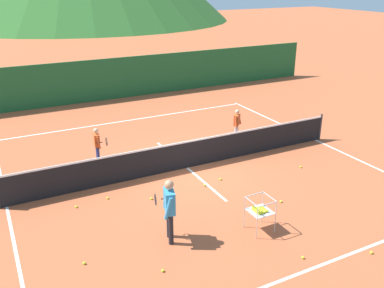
{
  "coord_description": "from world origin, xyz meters",
  "views": [
    {
      "loc": [
        -5.74,
        -11.55,
        6.04
      ],
      "look_at": [
        0.18,
        -0.01,
        0.84
      ],
      "focal_mm": 39.3,
      "sensor_mm": 36.0,
      "label": 1
    }
  ],
  "objects_px": {
    "tennis_ball_7": "(108,198)",
    "student_0": "(97,142)",
    "student_1": "(237,122)",
    "tennis_ball_5": "(163,271)",
    "tennis_ball_8": "(84,263)",
    "tennis_ball_2": "(76,207)",
    "ball_cart": "(260,210)",
    "tennis_ball_10": "(221,179)",
    "tennis_ball_0": "(205,185)",
    "tennis_net": "(187,154)",
    "instructor": "(169,205)",
    "tennis_ball_1": "(371,253)",
    "tennis_ball_4": "(303,257)",
    "tennis_ball_6": "(281,201)",
    "tennis_ball_11": "(151,199)",
    "tennis_ball_9": "(301,167)"
  },
  "relations": [
    {
      "from": "tennis_ball_1",
      "to": "tennis_ball_5",
      "type": "distance_m",
      "value": 4.88
    },
    {
      "from": "tennis_ball_5",
      "to": "tennis_ball_7",
      "type": "distance_m",
      "value": 3.72
    },
    {
      "from": "tennis_ball_6",
      "to": "tennis_ball_9",
      "type": "bearing_deg",
      "value": 37.12
    },
    {
      "from": "tennis_ball_11",
      "to": "tennis_ball_0",
      "type": "bearing_deg",
      "value": 0.95
    },
    {
      "from": "tennis_ball_1",
      "to": "tennis_ball_10",
      "type": "bearing_deg",
      "value": 103.63
    },
    {
      "from": "instructor",
      "to": "tennis_ball_7",
      "type": "relative_size",
      "value": 24.08
    },
    {
      "from": "tennis_ball_7",
      "to": "student_0",
      "type": "bearing_deg",
      "value": 79.78
    },
    {
      "from": "tennis_net",
      "to": "tennis_ball_4",
      "type": "height_order",
      "value": "tennis_net"
    },
    {
      "from": "tennis_ball_11",
      "to": "tennis_net",
      "type": "bearing_deg",
      "value": 37.87
    },
    {
      "from": "student_0",
      "to": "tennis_ball_10",
      "type": "bearing_deg",
      "value": -45.16
    },
    {
      "from": "tennis_ball_0",
      "to": "tennis_ball_7",
      "type": "distance_m",
      "value": 2.96
    },
    {
      "from": "tennis_net",
      "to": "student_0",
      "type": "distance_m",
      "value": 3.11
    },
    {
      "from": "student_0",
      "to": "tennis_ball_9",
      "type": "bearing_deg",
      "value": -30.64
    },
    {
      "from": "tennis_ball_2",
      "to": "tennis_ball_4",
      "type": "relative_size",
      "value": 1.0
    },
    {
      "from": "tennis_ball_5",
      "to": "tennis_ball_6",
      "type": "relative_size",
      "value": 1.0
    },
    {
      "from": "ball_cart",
      "to": "tennis_ball_0",
      "type": "distance_m",
      "value": 2.8
    },
    {
      "from": "tennis_ball_6",
      "to": "tennis_ball_8",
      "type": "relative_size",
      "value": 1.0
    },
    {
      "from": "tennis_ball_0",
      "to": "tennis_ball_4",
      "type": "distance_m",
      "value": 4.18
    },
    {
      "from": "tennis_ball_0",
      "to": "student_0",
      "type": "bearing_deg",
      "value": 127.03
    },
    {
      "from": "instructor",
      "to": "tennis_ball_1",
      "type": "relative_size",
      "value": 24.08
    },
    {
      "from": "instructor",
      "to": "tennis_ball_7",
      "type": "distance_m",
      "value": 2.95
    },
    {
      "from": "student_1",
      "to": "tennis_ball_8",
      "type": "distance_m",
      "value": 8.85
    },
    {
      "from": "tennis_net",
      "to": "tennis_ball_5",
      "type": "height_order",
      "value": "tennis_net"
    },
    {
      "from": "tennis_ball_6",
      "to": "tennis_ball_9",
      "type": "relative_size",
      "value": 1.0
    },
    {
      "from": "student_1",
      "to": "tennis_ball_4",
      "type": "height_order",
      "value": "student_1"
    },
    {
      "from": "tennis_ball_6",
      "to": "tennis_ball_8",
      "type": "distance_m",
      "value": 5.71
    },
    {
      "from": "ball_cart",
      "to": "tennis_ball_6",
      "type": "relative_size",
      "value": 13.22
    },
    {
      "from": "tennis_ball_2",
      "to": "tennis_ball_10",
      "type": "xyz_separation_m",
      "value": [
        4.48,
        -0.37,
        0.0
      ]
    },
    {
      "from": "tennis_net",
      "to": "tennis_ball_8",
      "type": "bearing_deg",
      "value": -140.97
    },
    {
      "from": "tennis_ball_1",
      "to": "tennis_ball_5",
      "type": "xyz_separation_m",
      "value": [
        -4.6,
        1.63,
        0.0
      ]
    },
    {
      "from": "student_0",
      "to": "tennis_ball_7",
      "type": "relative_size",
      "value": 18.66
    },
    {
      "from": "tennis_ball_5",
      "to": "tennis_ball_6",
      "type": "distance_m",
      "value": 4.41
    },
    {
      "from": "tennis_net",
      "to": "tennis_ball_11",
      "type": "bearing_deg",
      "value": -142.13
    },
    {
      "from": "tennis_ball_4",
      "to": "tennis_ball_6",
      "type": "bearing_deg",
      "value": 62.82
    },
    {
      "from": "student_1",
      "to": "tennis_ball_5",
      "type": "relative_size",
      "value": 18.3
    },
    {
      "from": "tennis_net",
      "to": "tennis_ball_2",
      "type": "xyz_separation_m",
      "value": [
        -3.94,
        -0.94,
        -0.47
      ]
    },
    {
      "from": "student_1",
      "to": "tennis_ball_7",
      "type": "distance_m",
      "value": 6.41
    },
    {
      "from": "tennis_ball_6",
      "to": "tennis_ball_7",
      "type": "distance_m",
      "value": 5.01
    },
    {
      "from": "tennis_net",
      "to": "tennis_ball_5",
      "type": "xyz_separation_m",
      "value": [
        -2.88,
        -4.58,
        -0.47
      ]
    },
    {
      "from": "tennis_net",
      "to": "tennis_ball_0",
      "type": "bearing_deg",
      "value": -94.33
    },
    {
      "from": "tennis_ball_5",
      "to": "tennis_ball_11",
      "type": "xyz_separation_m",
      "value": [
        0.98,
        3.1,
        0.0
      ]
    },
    {
      "from": "tennis_ball_8",
      "to": "tennis_net",
      "type": "bearing_deg",
      "value": 39.03
    },
    {
      "from": "tennis_ball_2",
      "to": "student_0",
      "type": "bearing_deg",
      "value": 62.72
    },
    {
      "from": "student_1",
      "to": "ball_cart",
      "type": "relative_size",
      "value": 1.38
    },
    {
      "from": "tennis_ball_0",
      "to": "tennis_net",
      "type": "bearing_deg",
      "value": 85.67
    },
    {
      "from": "tennis_ball_4",
      "to": "tennis_ball_11",
      "type": "relative_size",
      "value": 1.0
    },
    {
      "from": "tennis_net",
      "to": "tennis_ball_0",
      "type": "height_order",
      "value": "tennis_net"
    },
    {
      "from": "student_0",
      "to": "ball_cart",
      "type": "height_order",
      "value": "student_0"
    },
    {
      "from": "tennis_ball_8",
      "to": "tennis_ball_11",
      "type": "relative_size",
      "value": 1.0
    },
    {
      "from": "student_0",
      "to": "tennis_ball_9",
      "type": "xyz_separation_m",
      "value": [
        5.97,
        -3.53,
        -0.73
      ]
    }
  ]
}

